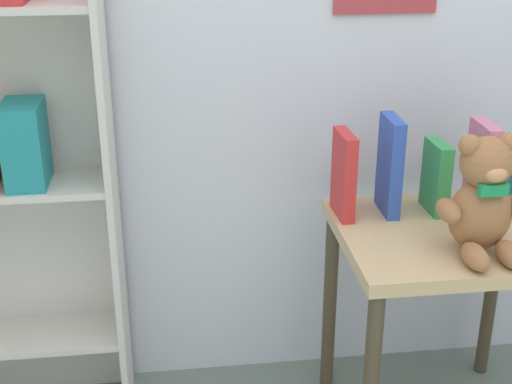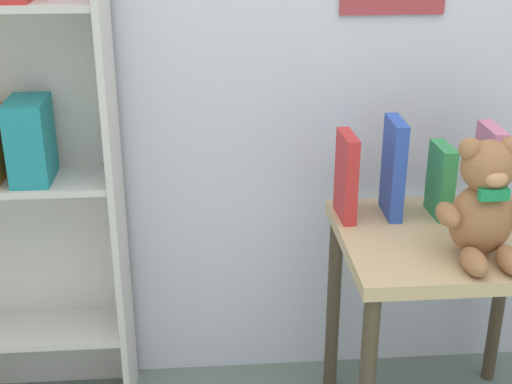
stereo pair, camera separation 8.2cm
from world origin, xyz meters
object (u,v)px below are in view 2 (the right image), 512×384
bookshelf_side (10,142)px  book_standing_pink (488,170)px  display_table (449,270)px  book_standing_red (346,176)px  book_standing_green (441,180)px  book_standing_blue (393,168)px  teddy_bear (485,205)px

bookshelf_side → book_standing_pink: bearing=-5.0°
display_table → book_standing_red: book_standing_red is taller
book_standing_green → book_standing_pink: (0.13, 0.00, 0.02)m
book_standing_blue → book_standing_pink: (0.25, -0.01, -0.01)m
bookshelf_side → book_standing_green: bearing=-5.7°
bookshelf_side → book_standing_pink: bookshelf_side is taller
teddy_bear → book_standing_red: bearing=137.9°
teddy_bear → book_standing_green: (-0.02, 0.24, -0.04)m
bookshelf_side → book_standing_red: (0.88, -0.11, -0.08)m
display_table → book_standing_green: (-0.00, 0.13, 0.20)m
display_table → book_standing_pink: (0.13, 0.13, 0.22)m
display_table → book_standing_green: bearing=90.0°
book_standing_red → book_standing_pink: bearing=-2.2°
book_standing_blue → bookshelf_side: bearing=175.4°
book_standing_red → book_standing_green: size_ratio=1.19×
bookshelf_side → book_standing_blue: 1.01m
display_table → teddy_bear: teddy_bear is taller
bookshelf_side → book_standing_red: size_ratio=6.20×
book_standing_green → book_standing_blue: bearing=173.3°
book_standing_green → book_standing_red: bearing=177.9°
book_standing_blue → book_standing_red: bearing=-175.2°
teddy_bear → book_standing_green: teddy_bear is taller
book_standing_blue → book_standing_pink: bearing=-0.9°
book_standing_pink → bookshelf_side: bearing=176.9°
book_standing_green → book_standing_pink: book_standing_pink is taller
book_standing_red → bookshelf_side: bearing=170.8°
bookshelf_side → book_standing_blue: (1.01, -0.10, -0.06)m
display_table → book_standing_red: size_ratio=2.68×
bookshelf_side → book_standing_blue: bookshelf_side is taller
book_standing_green → book_standing_pink: bearing=0.4°
book_standing_red → book_standing_blue: 0.13m
display_table → book_standing_green: 0.24m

